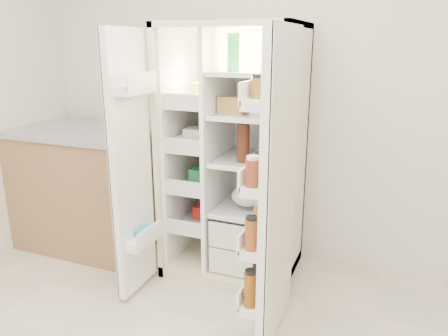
% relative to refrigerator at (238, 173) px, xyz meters
% --- Properties ---
extents(wall_back, '(4.00, 0.02, 2.70)m').
position_rel_refrigerator_xyz_m(wall_back, '(0.16, 0.35, 0.60)').
color(wall_back, silver).
rests_on(wall_back, floor).
extents(refrigerator, '(0.92, 0.70, 1.80)m').
position_rel_refrigerator_xyz_m(refrigerator, '(0.00, 0.00, 0.00)').
color(refrigerator, beige).
rests_on(refrigerator, floor).
extents(freezer_door, '(0.15, 0.40, 1.72)m').
position_rel_refrigerator_xyz_m(freezer_door, '(-0.51, -0.60, 0.15)').
color(freezer_door, white).
rests_on(freezer_door, floor).
extents(fridge_door, '(0.17, 0.58, 1.72)m').
position_rel_refrigerator_xyz_m(fridge_door, '(0.47, -0.69, 0.13)').
color(fridge_door, white).
rests_on(fridge_door, floor).
extents(kitchen_counter, '(1.38, 0.74, 1.00)m').
position_rel_refrigerator_xyz_m(kitchen_counter, '(-1.43, -0.13, -0.24)').
color(kitchen_counter, '#94694A').
rests_on(kitchen_counter, floor).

